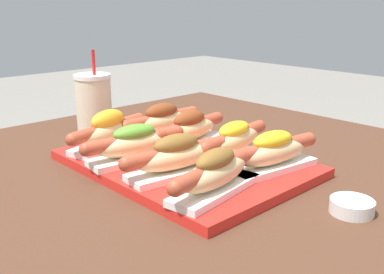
{
  "coord_description": "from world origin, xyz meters",
  "views": [
    {
      "loc": [
        0.59,
        -0.54,
        1.04
      ],
      "look_at": [
        -0.02,
        0.03,
        0.79
      ],
      "focal_mm": 42.0,
      "sensor_mm": 36.0,
      "label": 1
    }
  ],
  "objects_px": {
    "hot_dog_0": "(108,131)",
    "hot_dog_5": "(189,129)",
    "hot_dog_2": "(176,156)",
    "serving_tray": "(185,163)",
    "hot_dog_6": "(234,140)",
    "sauce_bowl": "(352,206)",
    "drink_cup": "(94,103)",
    "hot_dog_7": "(272,152)",
    "hot_dog_3": "(215,173)",
    "hot_dog_4": "(162,121)",
    "hot_dog_1": "(135,144)"
  },
  "relations": [
    {
      "from": "hot_dog_0",
      "to": "hot_dog_5",
      "type": "height_order",
      "value": "hot_dog_0"
    },
    {
      "from": "hot_dog_4",
      "to": "sauce_bowl",
      "type": "xyz_separation_m",
      "value": [
        0.47,
        -0.01,
        -0.04
      ]
    },
    {
      "from": "hot_dog_1",
      "to": "hot_dog_5",
      "type": "relative_size",
      "value": 1.0
    },
    {
      "from": "serving_tray",
      "to": "drink_cup",
      "type": "xyz_separation_m",
      "value": [
        -0.35,
        0.01,
        0.06
      ]
    },
    {
      "from": "hot_dog_3",
      "to": "drink_cup",
      "type": "relative_size",
      "value": 1.08
    },
    {
      "from": "hot_dog_4",
      "to": "hot_dog_7",
      "type": "distance_m",
      "value": 0.3
    },
    {
      "from": "drink_cup",
      "to": "hot_dog_6",
      "type": "bearing_deg",
      "value": 9.27
    },
    {
      "from": "serving_tray",
      "to": "drink_cup",
      "type": "distance_m",
      "value": 0.35
    },
    {
      "from": "hot_dog_2",
      "to": "drink_cup",
      "type": "distance_m",
      "value": 0.41
    },
    {
      "from": "hot_dog_5",
      "to": "hot_dog_6",
      "type": "bearing_deg",
      "value": 6.41
    },
    {
      "from": "hot_dog_4",
      "to": "drink_cup",
      "type": "height_order",
      "value": "drink_cup"
    },
    {
      "from": "serving_tray",
      "to": "drink_cup",
      "type": "relative_size",
      "value": 2.25
    },
    {
      "from": "hot_dog_1",
      "to": "hot_dog_5",
      "type": "distance_m",
      "value": 0.14
    },
    {
      "from": "hot_dog_7",
      "to": "hot_dog_3",
      "type": "bearing_deg",
      "value": -89.35
    },
    {
      "from": "hot_dog_6",
      "to": "drink_cup",
      "type": "bearing_deg",
      "value": -170.73
    },
    {
      "from": "hot_dog_6",
      "to": "drink_cup",
      "type": "xyz_separation_m",
      "value": [
        -0.4,
        -0.07,
        0.02
      ]
    },
    {
      "from": "hot_dog_2",
      "to": "hot_dog_6",
      "type": "bearing_deg",
      "value": 88.71
    },
    {
      "from": "hot_dog_0",
      "to": "drink_cup",
      "type": "relative_size",
      "value": 1.07
    },
    {
      "from": "serving_tray",
      "to": "hot_dog_3",
      "type": "bearing_deg",
      "value": -25.92
    },
    {
      "from": "hot_dog_6",
      "to": "sauce_bowl",
      "type": "relative_size",
      "value": 3.27
    },
    {
      "from": "hot_dog_6",
      "to": "drink_cup",
      "type": "distance_m",
      "value": 0.41
    },
    {
      "from": "serving_tray",
      "to": "hot_dog_1",
      "type": "bearing_deg",
      "value": -126.76
    },
    {
      "from": "hot_dog_4",
      "to": "drink_cup",
      "type": "bearing_deg",
      "value": -164.8
    },
    {
      "from": "hot_dog_1",
      "to": "hot_dog_3",
      "type": "xyz_separation_m",
      "value": [
        0.21,
        0.0,
        0.0
      ]
    },
    {
      "from": "hot_dog_3",
      "to": "hot_dog_7",
      "type": "distance_m",
      "value": 0.15
    },
    {
      "from": "hot_dog_2",
      "to": "serving_tray",
      "type": "bearing_deg",
      "value": 127.96
    },
    {
      "from": "hot_dog_0",
      "to": "sauce_bowl",
      "type": "xyz_separation_m",
      "value": [
        0.48,
        0.12,
        -0.04
      ]
    },
    {
      "from": "hot_dog_2",
      "to": "hot_dog_4",
      "type": "height_order",
      "value": "hot_dog_4"
    },
    {
      "from": "hot_dog_6",
      "to": "hot_dog_7",
      "type": "xyz_separation_m",
      "value": [
        0.1,
        -0.01,
        0.0
      ]
    },
    {
      "from": "hot_dog_3",
      "to": "hot_dog_5",
      "type": "bearing_deg",
      "value": 146.26
    },
    {
      "from": "hot_dog_0",
      "to": "hot_dog_6",
      "type": "xyz_separation_m",
      "value": [
        0.22,
        0.15,
        -0.0
      ]
    },
    {
      "from": "hot_dog_6",
      "to": "sauce_bowl",
      "type": "distance_m",
      "value": 0.27
    },
    {
      "from": "hot_dog_6",
      "to": "sauce_bowl",
      "type": "xyz_separation_m",
      "value": [
        0.27,
        -0.03,
        -0.04
      ]
    },
    {
      "from": "hot_dog_4",
      "to": "hot_dog_6",
      "type": "bearing_deg",
      "value": 3.42
    },
    {
      "from": "hot_dog_0",
      "to": "hot_dog_1",
      "type": "height_order",
      "value": "hot_dog_0"
    },
    {
      "from": "hot_dog_2",
      "to": "hot_dog_7",
      "type": "bearing_deg",
      "value": 54.8
    },
    {
      "from": "drink_cup",
      "to": "hot_dog_4",
      "type": "bearing_deg",
      "value": 15.2
    },
    {
      "from": "hot_dog_2",
      "to": "hot_dog_6",
      "type": "relative_size",
      "value": 1.0
    },
    {
      "from": "sauce_bowl",
      "to": "hot_dog_0",
      "type": "bearing_deg",
      "value": -166.25
    },
    {
      "from": "serving_tray",
      "to": "hot_dog_5",
      "type": "relative_size",
      "value": 2.08
    },
    {
      "from": "hot_dog_2",
      "to": "drink_cup",
      "type": "relative_size",
      "value": 1.08
    },
    {
      "from": "serving_tray",
      "to": "drink_cup",
      "type": "height_order",
      "value": "drink_cup"
    },
    {
      "from": "hot_dog_3",
      "to": "hot_dog_6",
      "type": "height_order",
      "value": "hot_dog_3"
    },
    {
      "from": "hot_dog_0",
      "to": "drink_cup",
      "type": "xyz_separation_m",
      "value": [
        -0.19,
        0.08,
        0.02
      ]
    },
    {
      "from": "hot_dog_4",
      "to": "serving_tray",
      "type": "bearing_deg",
      "value": -24.09
    },
    {
      "from": "hot_dog_3",
      "to": "hot_dog_5",
      "type": "relative_size",
      "value": 1.0
    },
    {
      "from": "hot_dog_4",
      "to": "hot_dog_7",
      "type": "relative_size",
      "value": 1.01
    },
    {
      "from": "serving_tray",
      "to": "hot_dog_3",
      "type": "height_order",
      "value": "hot_dog_3"
    },
    {
      "from": "hot_dog_0",
      "to": "sauce_bowl",
      "type": "bearing_deg",
      "value": 13.75
    },
    {
      "from": "serving_tray",
      "to": "hot_dog_5",
      "type": "distance_m",
      "value": 0.1
    }
  ]
}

